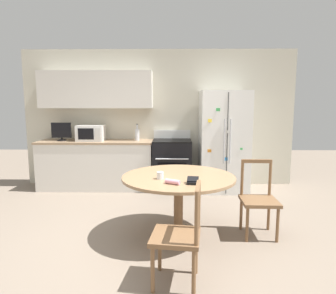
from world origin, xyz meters
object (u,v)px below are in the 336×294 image
(refrigerator, at_px, (223,141))
(candle_glass, at_px, (160,176))
(microwave, at_px, (91,133))
(dining_chair_right, at_px, (259,200))
(wallet, at_px, (193,181))
(dining_chair_near, at_px, (179,236))
(counter_bottle, at_px, (137,134))
(oven_range, at_px, (172,164))
(countertop_tv, at_px, (61,131))

(refrigerator, bearing_deg, candle_glass, -116.77)
(microwave, distance_m, candle_glass, 2.61)
(dining_chair_right, distance_m, candle_glass, 1.24)
(candle_glass, relative_size, wallet, 0.56)
(dining_chair_near, height_order, wallet, dining_chair_near)
(wallet, bearing_deg, counter_bottle, 109.51)
(dining_chair_right, bearing_deg, wallet, 26.65)
(dining_chair_right, bearing_deg, counter_bottle, -49.47)
(refrigerator, relative_size, counter_bottle, 5.84)
(microwave, relative_size, counter_bottle, 1.57)
(refrigerator, xyz_separation_m, dining_chair_near, (-0.87, -2.94, -0.47))
(refrigerator, xyz_separation_m, counter_bottle, (-1.59, 0.15, 0.11))
(counter_bottle, distance_m, wallet, 2.63)
(microwave, xyz_separation_m, wallet, (1.73, -2.41, -0.28))
(refrigerator, distance_m, oven_range, 1.03)
(counter_bottle, distance_m, dining_chair_near, 3.22)
(counter_bottle, bearing_deg, oven_range, -7.93)
(dining_chair_right, relative_size, dining_chair_near, 1.00)
(dining_chair_right, height_order, dining_chair_near, same)
(candle_glass, xyz_separation_m, wallet, (0.36, -0.20, -0.01))
(microwave, bearing_deg, refrigerator, -2.10)
(wallet, bearing_deg, countertop_tv, 133.48)
(refrigerator, bearing_deg, oven_range, 176.59)
(wallet, bearing_deg, refrigerator, 72.93)
(candle_glass, distance_m, wallet, 0.41)
(refrigerator, xyz_separation_m, wallet, (-0.71, -2.32, -0.14))
(oven_range, bearing_deg, dining_chair_near, -88.78)
(microwave, xyz_separation_m, countertop_tv, (-0.54, -0.02, 0.04))
(dining_chair_near, distance_m, candle_glass, 0.91)
(refrigerator, relative_size, microwave, 3.72)
(countertop_tv, relative_size, counter_bottle, 1.16)
(oven_range, height_order, wallet, oven_range)
(oven_range, bearing_deg, candle_glass, -93.50)
(refrigerator, height_order, dining_chair_near, refrigerator)
(oven_range, height_order, dining_chair_near, oven_range)
(refrigerator, height_order, oven_range, refrigerator)
(countertop_tv, distance_m, counter_bottle, 1.40)
(refrigerator, relative_size, wallet, 12.66)
(refrigerator, relative_size, dining_chair_near, 2.00)
(dining_chair_right, xyz_separation_m, dining_chair_near, (-0.98, -1.01, 0.00))
(countertop_tv, bearing_deg, dining_chair_near, -54.98)
(refrigerator, height_order, dining_chair_right, refrigerator)
(countertop_tv, distance_m, wallet, 3.32)
(oven_range, relative_size, wallet, 7.56)
(counter_bottle, height_order, candle_glass, counter_bottle)
(oven_range, height_order, countertop_tv, countertop_tv)
(wallet, bearing_deg, candle_glass, 150.09)
(oven_range, xyz_separation_m, dining_chair_right, (1.04, -1.99, -0.03))
(candle_glass, bearing_deg, wallet, -29.91)
(dining_chair_right, xyz_separation_m, candle_glass, (-1.18, -0.18, 0.34))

